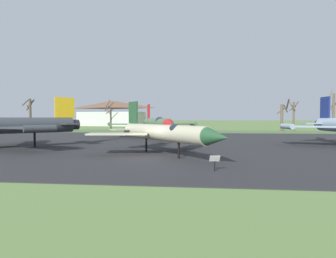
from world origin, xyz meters
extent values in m
plane|color=#607F42|center=(0.00, 0.00, 0.00)|extent=(600.00, 600.00, 0.00)
cube|color=#28282B|center=(0.00, 13.63, 0.03)|extent=(92.20, 45.42, 0.05)
cube|color=#4D6C3C|center=(0.00, 42.34, 0.03)|extent=(152.20, 12.00, 0.06)
cylinder|color=#4C6B47|center=(-2.07, 20.65, 2.29)|extent=(6.45, 13.52, 1.60)
cone|color=#B21E1E|center=(0.83, 13.07, 2.29)|extent=(2.22, 2.74, 1.47)
cylinder|color=black|center=(-4.66, 27.42, 2.29)|extent=(1.36, 1.22, 1.12)
ellipsoid|color=#19232D|center=(-1.32, 18.68, 2.73)|extent=(1.25, 2.35, 1.17)
cube|color=#4C6B47|center=(-6.35, 21.16, 2.17)|extent=(6.14, 3.21, 0.15)
cube|color=#4C6B47|center=(0.78, 23.89, 2.17)|extent=(6.41, 6.34, 0.15)
cylinder|color=#4C6B47|center=(-9.40, 20.68, 2.17)|extent=(1.47, 2.60, 0.60)
cylinder|color=#4C6B47|center=(3.36, 25.57, 2.17)|extent=(1.47, 2.60, 0.60)
cube|color=#B21E1E|center=(-4.36, 26.63, 4.28)|extent=(0.72, 1.48, 2.38)
cube|color=#4C6B47|center=(-5.43, 25.99, 2.41)|extent=(2.22, 2.04, 0.15)
cube|color=#4C6B47|center=(-3.14, 26.86, 2.41)|extent=(2.22, 2.04, 0.15)
cylinder|color=black|center=(-0.98, 17.80, 0.75)|extent=(0.21, 0.21, 1.49)
cylinder|color=black|center=(-3.16, 23.50, 0.75)|extent=(0.21, 0.21, 1.49)
cylinder|color=black|center=(0.69, 13.05, 0.39)|extent=(0.08, 0.08, 0.79)
cube|color=white|center=(0.69, 13.05, 0.93)|extent=(0.53, 0.35, 0.30)
cylinder|color=#33383D|center=(-15.55, 4.64, 2.39)|extent=(11.41, 11.35, 1.66)
cylinder|color=black|center=(-10.20, 9.96, 2.39)|extent=(1.47, 1.47, 1.17)
cube|color=#33383D|center=(-17.21, 8.28, 2.26)|extent=(4.72, 6.47, 0.16)
cube|color=#33383D|center=(-11.92, 2.97, 2.26)|extent=(6.47, 4.74, 0.16)
cylinder|color=#33383D|center=(-18.79, 10.82, 2.26)|extent=(2.33, 2.32, 0.62)
cylinder|color=#33383D|center=(-9.39, 1.37, 2.26)|extent=(2.33, 2.32, 0.62)
cube|color=yellow|center=(-10.98, 9.18, 4.37)|extent=(1.70, 1.69, 2.30)
cube|color=#33383D|center=(-12.04, 10.23, 2.51)|extent=(2.73, 2.73, 0.16)
cube|color=#33383D|center=(-9.94, 8.12, 2.51)|extent=(2.73, 2.73, 0.16)
cylinder|color=black|center=(-13.30, 6.88, 0.78)|extent=(0.22, 0.22, 1.55)
cylinder|color=black|center=(20.10, 17.11, 2.34)|extent=(1.26, 1.05, 1.14)
cube|color=#8EA3B2|center=(17.22, 10.99, 2.22)|extent=(6.33, 4.34, 0.15)
cylinder|color=#8EA3B2|center=(14.26, 11.28, 2.22)|extent=(0.97, 2.67, 0.61)
cube|color=navy|center=(20.24, 16.12, 4.50)|extent=(0.46, 1.92, 2.68)
cube|color=#8EA3B2|center=(18.70, 15.82, 2.46)|extent=(2.68, 1.86, 0.15)
cylinder|color=#B7B293|center=(1.18, 1.81, 1.94)|extent=(8.55, 9.92, 1.36)
cone|color=#234C2D|center=(5.57, -3.48, 1.94)|extent=(2.23, 2.33, 1.25)
cylinder|color=black|center=(-2.74, 6.55, 1.94)|extent=(1.21, 1.18, 0.95)
ellipsoid|color=#19232D|center=(2.50, 0.23, 2.32)|extent=(0.90, 1.69, 0.84)
cube|color=#B7B293|center=(-2.39, 1.16, 1.84)|extent=(5.21, 2.63, 0.13)
cube|color=#B7B293|center=(2.49, 5.20, 1.84)|extent=(3.45, 5.35, 0.13)
cube|color=#234C2D|center=(-2.18, 5.87, 3.71)|extent=(1.23, 1.44, 2.17)
cube|color=#B7B293|center=(-3.14, 5.04, 2.05)|extent=(2.34, 2.24, 0.13)
cube|color=#B7B293|center=(-1.19, 6.66, 2.05)|extent=(2.34, 2.24, 0.13)
cylinder|color=black|center=(2.83, -0.18, 0.63)|extent=(0.18, 0.18, 1.27)
cylinder|color=black|center=(-0.47, 3.80, 0.63)|extent=(0.18, 0.18, 1.27)
cylinder|color=black|center=(5.32, -5.16, 0.32)|extent=(0.08, 0.08, 0.63)
cube|color=white|center=(5.32, -5.16, 0.80)|extent=(0.65, 0.36, 0.37)
cylinder|color=brown|center=(-39.98, 48.60, 4.06)|extent=(0.61, 0.61, 8.12)
cylinder|color=brown|center=(-41.23, 48.82, 7.32)|extent=(0.75, 2.71, 2.12)
cylinder|color=brown|center=(-40.32, 49.40, 6.97)|extent=(1.92, 1.05, 1.87)
cylinder|color=brown|center=(-40.56, 48.53, 5.79)|extent=(0.50, 1.43, 1.41)
cylinder|color=brown|center=(-39.89, 49.35, 7.42)|extent=(1.67, 0.40, 1.46)
cylinder|color=brown|center=(-40.46, 49.06, 6.09)|extent=(1.24, 1.28, 1.93)
cylinder|color=#42382D|center=(-17.31, 46.01, 2.93)|extent=(0.41, 0.41, 5.86)
cylinder|color=#42382D|center=(-17.75, 46.91, 4.82)|extent=(1.96, 1.09, 1.41)
cylinder|color=#42382D|center=(-18.20, 46.32, 6.46)|extent=(0.85, 1.99, 2.28)
cylinder|color=#42382D|center=(-17.82, 45.41, 4.91)|extent=(1.38, 1.21, 1.56)
cylinder|color=#42382D|center=(-16.66, 46.99, 3.66)|extent=(2.11, 1.47, 1.67)
cylinder|color=#42382D|center=(-17.99, 46.92, 5.95)|extent=(2.06, 1.62, 2.27)
cylinder|color=brown|center=(23.31, 46.33, 3.14)|extent=(0.61, 0.61, 6.28)
cylinder|color=brown|center=(24.56, 46.21, 6.37)|extent=(0.58, 2.73, 2.34)
cylinder|color=brown|center=(23.95, 45.73, 5.30)|extent=(1.52, 1.59, 1.87)
cylinder|color=brown|center=(23.40, 47.23, 4.85)|extent=(1.99, 0.49, 1.55)
cylinder|color=brown|center=(26.26, 47.35, 3.43)|extent=(0.44, 0.44, 6.85)
cylinder|color=brown|center=(26.20, 48.12, 5.34)|extent=(1.67, 0.34, 1.14)
cylinder|color=brown|center=(26.00, 46.85, 5.49)|extent=(1.25, 0.79, 1.71)
cylinder|color=brown|center=(25.44, 47.07, 6.49)|extent=(0.81, 1.85, 1.66)
cylinder|color=brown|center=(26.80, 47.79, 6.02)|extent=(1.14, 1.33, 2.03)
cylinder|color=brown|center=(35.25, 47.83, 4.39)|extent=(0.51, 0.51, 8.79)
cylinder|color=brown|center=(35.34, 49.00, 5.86)|extent=(2.49, 0.43, 1.65)
cylinder|color=brown|center=(34.84, 48.35, 8.84)|extent=(1.30, 1.10, 1.97)
cylinder|color=brown|center=(36.03, 48.28, 6.65)|extent=(1.15, 1.79, 2.27)
cylinder|color=brown|center=(34.36, 47.57, 5.70)|extent=(0.83, 2.04, 2.13)
cube|color=beige|center=(-29.20, 84.51, 2.66)|extent=(25.44, 13.16, 5.32)
pyramid|color=brown|center=(-29.20, 84.51, 8.23)|extent=(26.71, 13.81, 2.91)
camera|label=1|loc=(4.43, -22.04, 3.21)|focal=30.47mm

